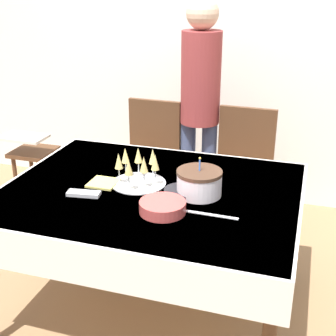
{
  "coord_description": "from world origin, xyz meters",
  "views": [
    {
      "loc": [
        0.76,
        -2.11,
        1.8
      ],
      "look_at": [
        0.09,
        0.02,
        0.87
      ],
      "focal_mm": 50.0,
      "sensor_mm": 36.0,
      "label": 1
    }
  ],
  "objects_px": {
    "dining_chair_far_left": "(150,160)",
    "high_chair": "(33,161)",
    "birthday_cake": "(199,183)",
    "plate_stack_dessert": "(182,192)",
    "person_standing": "(200,95)",
    "dining_chair_far_right": "(242,171)",
    "champagne_tray": "(138,168)",
    "plate_stack_main": "(163,207)"
  },
  "relations": [
    {
      "from": "plate_stack_main",
      "to": "person_standing",
      "type": "height_order",
      "value": "person_standing"
    },
    {
      "from": "plate_stack_dessert",
      "to": "person_standing",
      "type": "height_order",
      "value": "person_standing"
    },
    {
      "from": "plate_stack_dessert",
      "to": "dining_chair_far_right",
      "type": "bearing_deg",
      "value": 79.79
    },
    {
      "from": "dining_chair_far_right",
      "to": "champagne_tray",
      "type": "height_order",
      "value": "dining_chair_far_right"
    },
    {
      "from": "dining_chair_far_left",
      "to": "dining_chair_far_right",
      "type": "xyz_separation_m",
      "value": [
        0.69,
        -0.0,
        0.0
      ]
    },
    {
      "from": "high_chair",
      "to": "champagne_tray",
      "type": "bearing_deg",
      "value": -31.83
    },
    {
      "from": "dining_chair_far_left",
      "to": "person_standing",
      "type": "distance_m",
      "value": 0.61
    },
    {
      "from": "plate_stack_main",
      "to": "high_chair",
      "type": "distance_m",
      "value": 1.71
    },
    {
      "from": "plate_stack_main",
      "to": "plate_stack_dessert",
      "type": "distance_m",
      "value": 0.22
    },
    {
      "from": "dining_chair_far_left",
      "to": "champagne_tray",
      "type": "relative_size",
      "value": 3.22
    },
    {
      "from": "champagne_tray",
      "to": "plate_stack_main",
      "type": "relative_size",
      "value": 1.33
    },
    {
      "from": "dining_chair_far_right",
      "to": "birthday_cake",
      "type": "distance_m",
      "value": 0.98
    },
    {
      "from": "dining_chair_far_left",
      "to": "high_chair",
      "type": "xyz_separation_m",
      "value": [
        -0.89,
        -0.18,
        -0.04
      ]
    },
    {
      "from": "champagne_tray",
      "to": "person_standing",
      "type": "distance_m",
      "value": 1.04
    },
    {
      "from": "champagne_tray",
      "to": "high_chair",
      "type": "height_order",
      "value": "champagne_tray"
    },
    {
      "from": "plate_stack_dessert",
      "to": "plate_stack_main",
      "type": "bearing_deg",
      "value": -98.86
    },
    {
      "from": "person_standing",
      "to": "dining_chair_far_right",
      "type": "bearing_deg",
      "value": -20.27
    },
    {
      "from": "champagne_tray",
      "to": "plate_stack_main",
      "type": "xyz_separation_m",
      "value": [
        0.23,
        -0.27,
        -0.06
      ]
    },
    {
      "from": "dining_chair_far_left",
      "to": "plate_stack_main",
      "type": "distance_m",
      "value": 1.29
    },
    {
      "from": "plate_stack_dessert",
      "to": "person_standing",
      "type": "relative_size",
      "value": 0.11
    },
    {
      "from": "champagne_tray",
      "to": "plate_stack_dessert",
      "type": "xyz_separation_m",
      "value": [
        0.26,
        -0.06,
        -0.08
      ]
    },
    {
      "from": "plate_stack_dessert",
      "to": "high_chair",
      "type": "relative_size",
      "value": 0.26
    },
    {
      "from": "dining_chair_far_right",
      "to": "birthday_cake",
      "type": "relative_size",
      "value": 4.09
    },
    {
      "from": "dining_chair_far_left",
      "to": "high_chair",
      "type": "relative_size",
      "value": 1.35
    },
    {
      "from": "plate_stack_main",
      "to": "champagne_tray",
      "type": "bearing_deg",
      "value": 129.89
    },
    {
      "from": "plate_stack_main",
      "to": "plate_stack_dessert",
      "type": "height_order",
      "value": "plate_stack_main"
    },
    {
      "from": "plate_stack_dessert",
      "to": "champagne_tray",
      "type": "bearing_deg",
      "value": 167.23
    },
    {
      "from": "dining_chair_far_left",
      "to": "birthday_cake",
      "type": "distance_m",
      "value": 1.14
    },
    {
      "from": "dining_chair_far_right",
      "to": "person_standing",
      "type": "relative_size",
      "value": 0.57
    },
    {
      "from": "dining_chair_far_right",
      "to": "person_standing",
      "type": "xyz_separation_m",
      "value": [
        -0.35,
        0.13,
        0.49
      ]
    },
    {
      "from": "dining_chair_far_left",
      "to": "plate_stack_dessert",
      "type": "bearing_deg",
      "value": -61.5
    },
    {
      "from": "dining_chair_far_left",
      "to": "high_chair",
      "type": "distance_m",
      "value": 0.91
    },
    {
      "from": "dining_chair_far_left",
      "to": "plate_stack_main",
      "type": "height_order",
      "value": "dining_chair_far_left"
    },
    {
      "from": "dining_chair_far_right",
      "to": "plate_stack_dessert",
      "type": "relative_size",
      "value": 5.15
    },
    {
      "from": "champagne_tray",
      "to": "high_chair",
      "type": "xyz_separation_m",
      "value": [
        -1.14,
        0.71,
        -0.36
      ]
    },
    {
      "from": "champagne_tray",
      "to": "person_standing",
      "type": "xyz_separation_m",
      "value": [
        0.08,
        1.02,
        0.17
      ]
    },
    {
      "from": "dining_chair_far_left",
      "to": "birthday_cake",
      "type": "xyz_separation_m",
      "value": [
        0.6,
        -0.93,
        0.3
      ]
    },
    {
      "from": "birthday_cake",
      "to": "plate_stack_dessert",
      "type": "distance_m",
      "value": 0.1
    },
    {
      "from": "person_standing",
      "to": "birthday_cake",
      "type": "bearing_deg",
      "value": -76.0
    },
    {
      "from": "birthday_cake",
      "to": "champagne_tray",
      "type": "xyz_separation_m",
      "value": [
        -0.35,
        0.03,
        0.02
      ]
    },
    {
      "from": "plate_stack_main",
      "to": "person_standing",
      "type": "distance_m",
      "value": 1.32
    },
    {
      "from": "plate_stack_main",
      "to": "plate_stack_dessert",
      "type": "relative_size",
      "value": 1.2
    }
  ]
}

